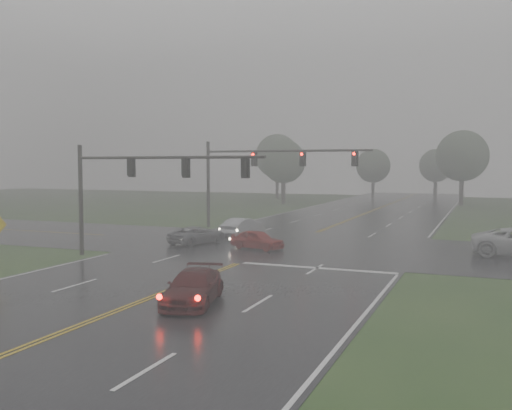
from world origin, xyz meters
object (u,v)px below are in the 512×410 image
at_px(sedan_red, 257,249).
at_px(signal_gantry_near, 133,178).
at_px(sedan_silver, 243,236).
at_px(car_grey, 198,244).
at_px(signal_gantry_far, 256,167).
at_px(sedan_maroon, 193,304).

distance_m(sedan_red, signal_gantry_near, 9.42).
bearing_deg(signal_gantry_near, sedan_red, 48.64).
relative_size(sedan_silver, car_grey, 0.98).
height_order(car_grey, signal_gantry_near, signal_gantry_near).
distance_m(sedan_silver, car_grey, 5.23).
xyz_separation_m(sedan_silver, signal_gantry_far, (-0.94, 5.08, 5.37)).
relative_size(car_grey, signal_gantry_far, 0.30).
height_order(sedan_red, sedan_silver, sedan_silver).
bearing_deg(car_grey, sedan_red, -171.14).
xyz_separation_m(signal_gantry_near, signal_gantry_far, (0.84, 17.13, 0.64)).
xyz_separation_m(sedan_maroon, car_grey, (-8.01, 15.44, 0.00)).
distance_m(sedan_maroon, sedan_red, 14.93).
relative_size(sedan_silver, signal_gantry_near, 0.35).
bearing_deg(sedan_maroon, sedan_red, 87.99).
distance_m(car_grey, signal_gantry_near, 8.44).
xyz_separation_m(sedan_silver, signal_gantry_near, (-1.78, -12.05, 4.73)).
bearing_deg(car_grey, sedan_maroon, 136.27).
height_order(sedan_red, signal_gantry_near, signal_gantry_near).
bearing_deg(signal_gantry_far, signal_gantry_near, -92.80).
bearing_deg(car_grey, sedan_silver, -84.78).
bearing_deg(sedan_red, car_grey, 94.20).
bearing_deg(signal_gantry_near, sedan_maroon, -44.68).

